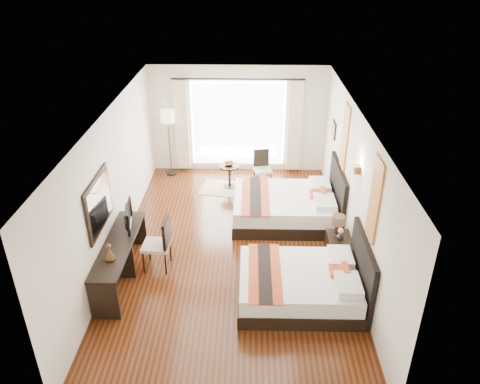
{
  "coord_description": "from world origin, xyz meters",
  "views": [
    {
      "loc": [
        0.31,
        -7.74,
        5.4
      ],
      "look_at": [
        0.13,
        0.43,
        1.06
      ],
      "focal_mm": 35.0,
      "sensor_mm": 36.0,
      "label": 1
    }
  ],
  "objects_px": {
    "side_table": "(230,176)",
    "fruit_bowl": "(229,164)",
    "console_desk": "(121,260)",
    "floor_lamp": "(168,120)",
    "bed_near": "(304,284)",
    "nightstand": "(338,248)",
    "window_chair": "(262,175)",
    "table_lamp": "(338,221)",
    "bed_far": "(288,206)",
    "television": "(125,216)",
    "vase": "(340,237)",
    "desk_chair": "(158,253)"
  },
  "relations": [
    {
      "from": "vase",
      "to": "side_table",
      "type": "height_order",
      "value": "vase"
    },
    {
      "from": "bed_near",
      "to": "nightstand",
      "type": "distance_m",
      "value": 1.39
    },
    {
      "from": "console_desk",
      "to": "bed_near",
      "type": "bearing_deg",
      "value": -8.8
    },
    {
      "from": "side_table",
      "to": "fruit_bowl",
      "type": "distance_m",
      "value": 0.32
    },
    {
      "from": "bed_far",
      "to": "bed_near",
      "type": "bearing_deg",
      "value": -88.08
    },
    {
      "from": "side_table",
      "to": "table_lamp",
      "type": "bearing_deg",
      "value": -52.71
    },
    {
      "from": "nightstand",
      "to": "side_table",
      "type": "xyz_separation_m",
      "value": [
        -2.21,
        3.01,
        0.03
      ]
    },
    {
      "from": "vase",
      "to": "side_table",
      "type": "relative_size",
      "value": 0.24
    },
    {
      "from": "console_desk",
      "to": "nightstand",
      "type": "bearing_deg",
      "value": 9.27
    },
    {
      "from": "floor_lamp",
      "to": "bed_near",
      "type": "bearing_deg",
      "value": -58.24
    },
    {
      "from": "nightstand",
      "to": "window_chair",
      "type": "height_order",
      "value": "window_chair"
    },
    {
      "from": "bed_near",
      "to": "table_lamp",
      "type": "xyz_separation_m",
      "value": [
        0.75,
        1.29,
        0.46
      ]
    },
    {
      "from": "bed_far",
      "to": "window_chair",
      "type": "xyz_separation_m",
      "value": [
        -0.54,
        1.69,
        -0.06
      ]
    },
    {
      "from": "nightstand",
      "to": "console_desk",
      "type": "distance_m",
      "value": 4.07
    },
    {
      "from": "table_lamp",
      "to": "window_chair",
      "type": "xyz_separation_m",
      "value": [
        -1.37,
        3.01,
        -0.49
      ]
    },
    {
      "from": "nightstand",
      "to": "window_chair",
      "type": "relative_size",
      "value": 0.6
    },
    {
      "from": "vase",
      "to": "television",
      "type": "relative_size",
      "value": 0.19
    },
    {
      "from": "console_desk",
      "to": "window_chair",
      "type": "distance_m",
      "value": 4.62
    },
    {
      "from": "bed_near",
      "to": "bed_far",
      "type": "distance_m",
      "value": 2.62
    },
    {
      "from": "television",
      "to": "floor_lamp",
      "type": "height_order",
      "value": "floor_lamp"
    },
    {
      "from": "bed_far",
      "to": "floor_lamp",
      "type": "bearing_deg",
      "value": 142.36
    },
    {
      "from": "bed_near",
      "to": "desk_chair",
      "type": "relative_size",
      "value": 2.01
    },
    {
      "from": "bed_far",
      "to": "nightstand",
      "type": "distance_m",
      "value": 1.69
    },
    {
      "from": "console_desk",
      "to": "table_lamp",
      "type": "bearing_deg",
      "value": 11.23
    },
    {
      "from": "nightstand",
      "to": "television",
      "type": "height_order",
      "value": "television"
    },
    {
      "from": "television",
      "to": "window_chair",
      "type": "bearing_deg",
      "value": -48.57
    },
    {
      "from": "bed_far",
      "to": "console_desk",
      "type": "relative_size",
      "value": 1.04
    },
    {
      "from": "television",
      "to": "desk_chair",
      "type": "xyz_separation_m",
      "value": [
        0.59,
        -0.23,
        -0.65
      ]
    },
    {
      "from": "desk_chair",
      "to": "window_chair",
      "type": "relative_size",
      "value": 1.16
    },
    {
      "from": "bed_near",
      "to": "nightstand",
      "type": "xyz_separation_m",
      "value": [
        0.77,
        1.16,
        -0.05
      ]
    },
    {
      "from": "console_desk",
      "to": "fruit_bowl",
      "type": "distance_m",
      "value": 4.1
    },
    {
      "from": "floor_lamp",
      "to": "window_chair",
      "type": "distance_m",
      "value": 2.74
    },
    {
      "from": "television",
      "to": "fruit_bowl",
      "type": "distance_m",
      "value": 3.62
    },
    {
      "from": "bed_far",
      "to": "nightstand",
      "type": "relative_size",
      "value": 4.2
    },
    {
      "from": "window_chair",
      "to": "vase",
      "type": "bearing_deg",
      "value": 11.81
    },
    {
      "from": "console_desk",
      "to": "side_table",
      "type": "height_order",
      "value": "console_desk"
    },
    {
      "from": "bed_near",
      "to": "console_desk",
      "type": "distance_m",
      "value": 3.29
    },
    {
      "from": "vase",
      "to": "window_chair",
      "type": "relative_size",
      "value": 0.16
    },
    {
      "from": "fruit_bowl",
      "to": "window_chair",
      "type": "distance_m",
      "value": 0.9
    },
    {
      "from": "bed_far",
      "to": "television",
      "type": "bearing_deg",
      "value": -153.54
    },
    {
      "from": "desk_chair",
      "to": "fruit_bowl",
      "type": "distance_m",
      "value": 3.57
    },
    {
      "from": "nightstand",
      "to": "floor_lamp",
      "type": "bearing_deg",
      "value": 135.52
    },
    {
      "from": "television",
      "to": "bed_far",
      "type": "bearing_deg",
      "value": -73.46
    },
    {
      "from": "television",
      "to": "vase",
      "type": "bearing_deg",
      "value": -100.03
    },
    {
      "from": "television",
      "to": "fruit_bowl",
      "type": "xyz_separation_m",
      "value": [
        1.77,
        3.14,
        -0.36
      ]
    },
    {
      "from": "nightstand",
      "to": "television",
      "type": "distance_m",
      "value": 4.06
    },
    {
      "from": "console_desk",
      "to": "floor_lamp",
      "type": "relative_size",
      "value": 1.26
    },
    {
      "from": "desk_chair",
      "to": "vase",
      "type": "bearing_deg",
      "value": -172.88
    },
    {
      "from": "nightstand",
      "to": "fruit_bowl",
      "type": "distance_m",
      "value": 3.77
    },
    {
      "from": "table_lamp",
      "to": "desk_chair",
      "type": "height_order",
      "value": "desk_chair"
    }
  ]
}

